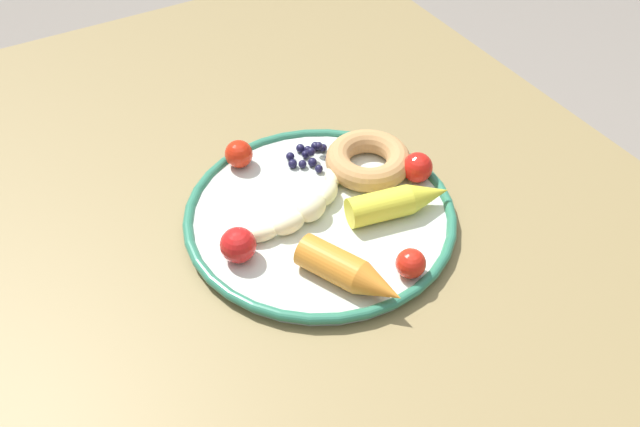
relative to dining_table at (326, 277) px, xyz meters
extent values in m
cube|color=olive|center=(0.00, 0.00, 0.07)|extent=(1.21, 0.83, 0.03)
cube|color=olive|center=(0.54, -0.35, -0.29)|extent=(0.05, 0.05, 0.70)
cube|color=olive|center=(0.54, 0.35, -0.29)|extent=(0.05, 0.05, 0.70)
cylinder|color=silver|center=(0.02, 0.00, 0.09)|extent=(0.30, 0.30, 0.01)
torus|color=#2F795B|center=(0.02, 0.00, 0.10)|extent=(0.32, 0.32, 0.01)
ellipsoid|color=#F2E8B2|center=(0.01, 0.08, 0.11)|extent=(0.03, 0.04, 0.02)
ellipsoid|color=#F2E8B2|center=(0.01, 0.04, 0.11)|extent=(0.03, 0.04, 0.02)
ellipsoid|color=#F2E8B2|center=(0.02, 0.01, 0.11)|extent=(0.04, 0.05, 0.03)
ellipsoid|color=#F2E8B2|center=(0.03, -0.02, 0.11)|extent=(0.04, 0.05, 0.02)
ellipsoid|color=#F2E8B2|center=(0.06, -0.04, 0.11)|extent=(0.04, 0.04, 0.02)
cylinder|color=orange|center=(-0.07, 0.04, 0.11)|extent=(0.08, 0.06, 0.04)
cone|color=orange|center=(-0.12, 0.01, 0.11)|extent=(0.06, 0.05, 0.04)
cylinder|color=yellow|center=(-0.02, -0.06, 0.11)|extent=(0.05, 0.08, 0.04)
cone|color=yellow|center=(-0.04, -0.12, 0.11)|extent=(0.04, 0.06, 0.04)
torus|color=tan|center=(0.06, -0.09, 0.11)|extent=(0.14, 0.14, 0.03)
sphere|color=#191638|center=(0.11, -0.06, 0.10)|extent=(0.01, 0.01, 0.01)
sphere|color=#191638|center=(0.11, -0.04, 0.10)|extent=(0.01, 0.01, 0.01)
sphere|color=#191638|center=(0.12, -0.02, 0.10)|extent=(0.01, 0.01, 0.01)
sphere|color=#191638|center=(0.12, -0.04, 0.10)|extent=(0.01, 0.01, 0.01)
sphere|color=#191638|center=(0.10, -0.03, 0.10)|extent=(0.01, 0.01, 0.01)
sphere|color=#191638|center=(0.10, -0.02, 0.10)|extent=(0.01, 0.01, 0.01)
sphere|color=#191638|center=(0.08, -0.04, 0.10)|extent=(0.01, 0.01, 0.01)
sphere|color=#191638|center=(0.13, -0.04, 0.10)|extent=(0.01, 0.01, 0.01)
sphere|color=#191638|center=(0.12, -0.05, 0.10)|extent=(0.01, 0.01, 0.01)
sphere|color=#191638|center=(0.11, -0.01, 0.10)|extent=(0.01, 0.01, 0.01)
sphere|color=#191638|center=(0.09, -0.06, 0.10)|extent=(0.01, 0.01, 0.01)
sphere|color=#191638|center=(0.11, -0.05, 0.11)|extent=(0.01, 0.01, 0.01)
sphere|color=#191638|center=(0.11, -0.04, 0.11)|extent=(0.01, 0.01, 0.01)
sphere|color=red|center=(0.00, 0.11, 0.12)|extent=(0.04, 0.04, 0.04)
sphere|color=red|center=(-0.11, -0.04, 0.11)|extent=(0.03, 0.03, 0.03)
sphere|color=red|center=(0.01, -0.13, 0.11)|extent=(0.04, 0.04, 0.04)
sphere|color=red|center=(0.14, 0.04, 0.11)|extent=(0.03, 0.03, 0.03)
camera|label=1|loc=(-0.48, 0.29, 0.65)|focal=38.51mm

